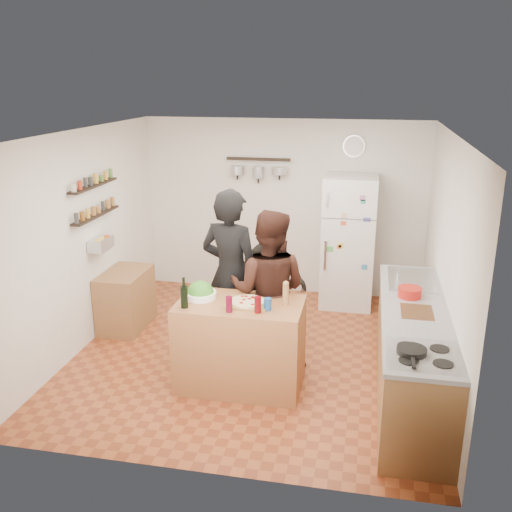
% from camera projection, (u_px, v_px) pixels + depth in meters
% --- Properties ---
extents(room_shell, '(4.20, 4.20, 4.20)m').
position_uv_depth(room_shell, '(261.00, 240.00, 6.55)').
color(room_shell, brown).
rests_on(room_shell, ground).
extents(prep_island, '(1.25, 0.72, 0.91)m').
position_uv_depth(prep_island, '(240.00, 344.00, 5.78)').
color(prep_island, '#986437').
rests_on(prep_island, floor).
extents(pizza_board, '(0.42, 0.34, 0.02)m').
position_uv_depth(pizza_board, '(247.00, 303.00, 5.60)').
color(pizza_board, olive).
rests_on(pizza_board, prep_island).
extents(pizza, '(0.34, 0.34, 0.02)m').
position_uv_depth(pizza, '(247.00, 301.00, 5.60)').
color(pizza, beige).
rests_on(pizza, pizza_board).
extents(salad_bowl, '(0.32, 0.32, 0.06)m').
position_uv_depth(salad_bowl, '(201.00, 295.00, 5.75)').
color(salad_bowl, white).
rests_on(salad_bowl, prep_island).
extents(wine_bottle, '(0.07, 0.07, 0.22)m').
position_uv_depth(wine_bottle, '(184.00, 297.00, 5.49)').
color(wine_bottle, black).
rests_on(wine_bottle, prep_island).
extents(wine_glass_near, '(0.06, 0.06, 0.16)m').
position_uv_depth(wine_glass_near, '(229.00, 304.00, 5.40)').
color(wine_glass_near, '#53071D').
rests_on(wine_glass_near, prep_island).
extents(wine_glass_far, '(0.07, 0.07, 0.16)m').
position_uv_depth(wine_glass_far, '(258.00, 305.00, 5.39)').
color(wine_glass_far, '#51060B').
rests_on(wine_glass_far, prep_island).
extents(pepper_mill, '(0.06, 0.06, 0.19)m').
position_uv_depth(pepper_mill, '(286.00, 295.00, 5.57)').
color(pepper_mill, '#996C40').
rests_on(pepper_mill, prep_island).
extents(salt_canister, '(0.07, 0.07, 0.12)m').
position_uv_depth(salt_canister, '(268.00, 304.00, 5.45)').
color(salt_canister, navy).
rests_on(salt_canister, prep_island).
extents(person_left, '(0.80, 0.63, 1.93)m').
position_uv_depth(person_left, '(231.00, 275.00, 6.25)').
color(person_left, black).
rests_on(person_left, floor).
extents(person_center, '(0.90, 0.72, 1.76)m').
position_uv_depth(person_center, '(268.00, 291.00, 6.02)').
color(person_center, black).
rests_on(person_center, floor).
extents(person_back, '(0.97, 0.65, 1.53)m').
position_uv_depth(person_back, '(272.00, 281.00, 6.65)').
color(person_back, '#282724').
rests_on(person_back, floor).
extents(counter_run, '(0.63, 2.63, 0.90)m').
position_uv_depth(counter_run, '(412.00, 354.00, 5.59)').
color(counter_run, '#9E7042').
rests_on(counter_run, floor).
extents(stove_top, '(0.60, 0.62, 0.02)m').
position_uv_depth(stove_top, '(424.00, 356.00, 4.57)').
color(stove_top, white).
rests_on(stove_top, counter_run).
extents(skillet, '(0.24, 0.24, 0.05)m').
position_uv_depth(skillet, '(412.00, 351.00, 4.59)').
color(skillet, black).
rests_on(skillet, stove_top).
extents(sink, '(0.50, 0.80, 0.03)m').
position_uv_depth(sink, '(411.00, 280.00, 6.25)').
color(sink, silver).
rests_on(sink, counter_run).
extents(cutting_board, '(0.30, 0.40, 0.02)m').
position_uv_depth(cutting_board, '(417.00, 313.00, 5.40)').
color(cutting_board, brown).
rests_on(cutting_board, counter_run).
extents(red_bowl, '(0.24, 0.24, 0.10)m').
position_uv_depth(red_bowl, '(410.00, 292.00, 5.75)').
color(red_bowl, '#B21C14').
rests_on(red_bowl, counter_run).
extents(fridge, '(0.70, 0.68, 1.80)m').
position_uv_depth(fridge, '(348.00, 242.00, 7.75)').
color(fridge, white).
rests_on(fridge, floor).
extents(wall_clock, '(0.30, 0.03, 0.30)m').
position_uv_depth(wall_clock, '(354.00, 146.00, 7.68)').
color(wall_clock, silver).
rests_on(wall_clock, back_wall).
extents(spice_shelf_lower, '(0.12, 1.00, 0.02)m').
position_uv_depth(spice_shelf_lower, '(96.00, 215.00, 6.66)').
color(spice_shelf_lower, black).
rests_on(spice_shelf_lower, left_wall).
extents(spice_shelf_upper, '(0.12, 1.00, 0.02)m').
position_uv_depth(spice_shelf_upper, '(93.00, 186.00, 6.55)').
color(spice_shelf_upper, black).
rests_on(spice_shelf_upper, left_wall).
extents(produce_basket, '(0.18, 0.35, 0.14)m').
position_uv_depth(produce_basket, '(101.00, 244.00, 6.76)').
color(produce_basket, silver).
rests_on(produce_basket, left_wall).
extents(side_table, '(0.50, 0.80, 0.73)m').
position_uv_depth(side_table, '(126.00, 299.00, 7.18)').
color(side_table, '#9C6841').
rests_on(side_table, floor).
extents(pot_rack, '(0.90, 0.04, 0.04)m').
position_uv_depth(pot_rack, '(258.00, 159.00, 7.91)').
color(pot_rack, black).
rests_on(pot_rack, back_wall).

